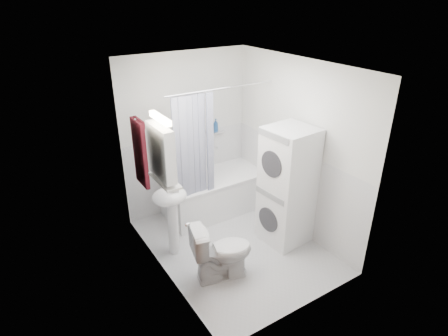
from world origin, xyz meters
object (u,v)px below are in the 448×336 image
bathtub (215,191)px  sink (171,206)px  washer_dryer (287,187)px  toilet (222,251)px

bathtub → sink: size_ratio=1.50×
washer_dryer → toilet: (-1.13, -0.19, -0.45)m
bathtub → sink: sink is taller
toilet → washer_dryer: bearing=-66.2°
sink → washer_dryer: washer_dryer is taller
bathtub → sink: (-1.01, -0.61, 0.38)m
sink → washer_dryer: bearing=-20.2°
bathtub → toilet: bearing=-118.1°
sink → washer_dryer: size_ratio=0.64×
sink → toilet: size_ratio=1.44×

